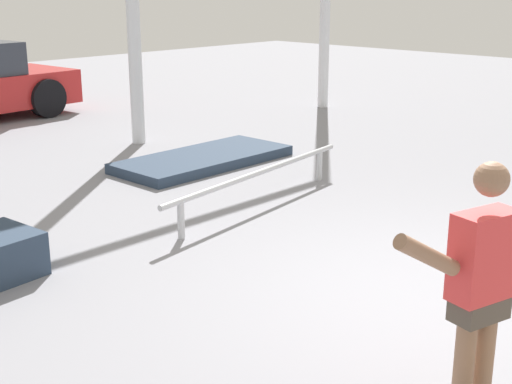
{
  "coord_description": "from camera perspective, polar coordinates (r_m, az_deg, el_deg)",
  "views": [
    {
      "loc": [
        -4.69,
        -2.39,
        2.38
      ],
      "look_at": [
        -0.48,
        1.62,
        0.66
      ],
      "focal_mm": 50.0,
      "sensor_mm": 36.0,
      "label": 1
    }
  ],
  "objects": [
    {
      "name": "ground_plane",
      "position": [
        5.78,
        15.23,
        -8.5
      ],
      "size": [
        36.0,
        36.0,
        0.0
      ],
      "primitive_type": "plane",
      "color": "gray"
    },
    {
      "name": "skateboarder",
      "position": [
        4.16,
        17.63,
        -6.56
      ],
      "size": [
        1.29,
        0.42,
        1.47
      ],
      "rotation": [
        0.0,
        0.0,
        -0.26
      ],
      "color": "#8C664C",
      "rests_on": "ground_plane"
    },
    {
      "name": "manual_pad",
      "position": [
        9.71,
        -4.21,
        2.64
      ],
      "size": [
        2.48,
        1.1,
        0.13
      ],
      "primitive_type": "cube",
      "rotation": [
        0.0,
        0.0,
        0.01
      ],
      "color": "#28384C",
      "rests_on": "ground_plane"
    },
    {
      "name": "grind_rail",
      "position": [
        7.79,
        0.25,
        1.23
      ],
      "size": [
        3.13,
        0.49,
        0.41
      ],
      "rotation": [
        0.0,
        0.0,
        0.14
      ],
      "color": "#B7BABF",
      "rests_on": "ground_plane"
    }
  ]
}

